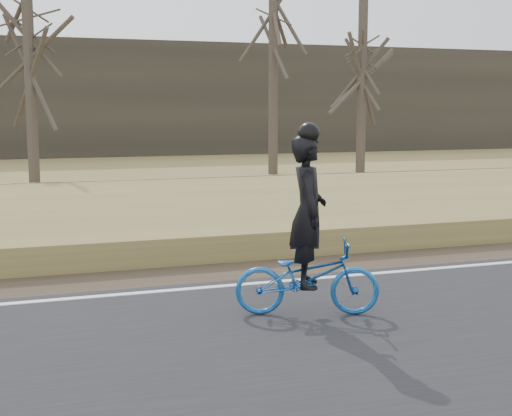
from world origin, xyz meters
name	(u,v)px	position (x,y,z in m)	size (l,w,h in m)	color
ground	(157,300)	(0.00, 0.00, 0.00)	(120.00, 120.00, 0.00)	olive
road	(205,361)	(0.00, -2.50, 0.03)	(120.00, 6.00, 0.06)	black
edge_line	(154,292)	(0.00, 0.20, 0.07)	(120.00, 0.12, 0.01)	silver
shoulder	(142,278)	(0.00, 1.20, 0.02)	(120.00, 1.60, 0.04)	#473A2B
embankment	(115,232)	(0.00, 4.20, 0.22)	(120.00, 5.00, 0.44)	olive
ballast	(93,206)	(0.00, 8.00, 0.23)	(120.00, 3.00, 0.45)	slate
railroad	(93,193)	(0.00, 8.00, 0.53)	(120.00, 2.40, 0.29)	black
treeline_backdrop	(47,99)	(0.00, 30.00, 3.00)	(120.00, 4.00, 6.00)	#383328
cyclist	(308,253)	(1.55, -1.43, 0.81)	(1.83, 1.12, 2.31)	#16529B
bare_tree_near_left	(30,69)	(-1.16, 14.36, 3.71)	(0.36, 0.36, 7.43)	#4A4136
bare_tree_center	(273,67)	(7.68, 16.58, 4.06)	(0.36, 0.36, 8.12)	#4A4136
bare_tree_right	(362,80)	(10.91, 15.60, 3.57)	(0.36, 0.36, 7.13)	#4A4136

